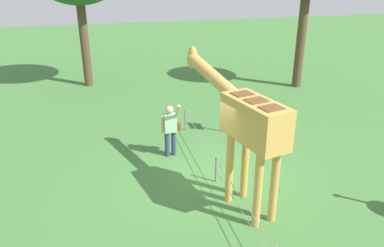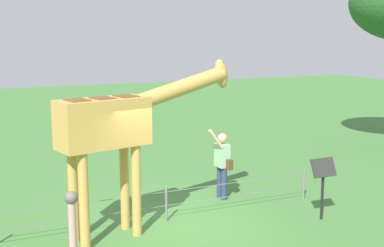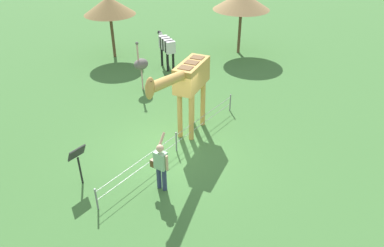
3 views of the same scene
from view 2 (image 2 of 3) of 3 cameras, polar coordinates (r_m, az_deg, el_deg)
name	(u,v)px [view 2 (image 2 of 3)]	position (r m, az deg, el deg)	size (l,w,h in m)	color
ground_plane	(168,223)	(10.83, -2.66, -11.00)	(60.00, 60.00, 0.00)	#427538
giraffe	(120,126)	(9.75, -8.08, -0.25)	(3.93, 1.38, 3.37)	gold
visitor	(222,162)	(12.09, 3.38, -4.28)	(0.59, 0.58, 1.74)	navy
info_sign	(323,176)	(11.06, 14.42, -5.69)	(0.56, 0.21, 1.32)	black
wire_fence	(166,203)	(10.78, -2.89, -8.81)	(7.05, 0.05, 0.75)	slate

